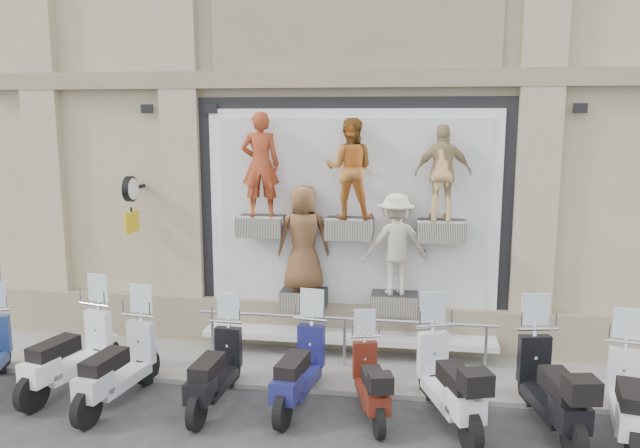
# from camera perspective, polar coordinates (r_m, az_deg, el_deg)

# --- Properties ---
(ground) EXTENTS (90.00, 90.00, 0.00)m
(ground) POSITION_cam_1_polar(r_m,az_deg,el_deg) (9.02, 0.65, -18.10)
(ground) COLOR #2A2A2D
(ground) RESTS_ON ground
(sidewalk) EXTENTS (16.00, 2.20, 0.08)m
(sidewalk) POSITION_cam_1_polar(r_m,az_deg,el_deg) (10.88, 2.30, -12.77)
(sidewalk) COLOR gray
(sidewalk) RESTS_ON ground
(building) EXTENTS (14.00, 8.60, 12.00)m
(building) POSITION_cam_1_polar(r_m,az_deg,el_deg) (15.03, 4.75, 16.60)
(building) COLOR tan
(building) RESTS_ON ground
(shop_vitrine) EXTENTS (5.60, 0.91, 4.30)m
(shop_vitrine) POSITION_cam_1_polar(r_m,az_deg,el_deg) (10.83, 2.98, 0.15)
(shop_vitrine) COLOR black
(shop_vitrine) RESTS_ON ground
(guard_rail) EXTENTS (5.06, 0.10, 0.93)m
(guard_rail) POSITION_cam_1_polar(r_m,az_deg,el_deg) (10.64, 2.25, -10.87)
(guard_rail) COLOR #9EA0A5
(guard_rail) RESTS_ON ground
(clock_sign_bracket) EXTENTS (0.10, 0.80, 1.02)m
(clock_sign_bracket) POSITION_cam_1_polar(r_m,az_deg,el_deg) (11.60, -16.89, 2.38)
(clock_sign_bracket) COLOR black
(clock_sign_bracket) RESTS_ON ground
(scooter_b) EXTENTS (1.09, 2.19, 1.71)m
(scooter_b) POSITION_cam_1_polar(r_m,az_deg,el_deg) (10.48, -21.98, -9.67)
(scooter_b) COLOR silver
(scooter_b) RESTS_ON ground
(scooter_c) EXTENTS (0.88, 2.11, 1.66)m
(scooter_c) POSITION_cam_1_polar(r_m,az_deg,el_deg) (9.78, -18.07, -10.98)
(scooter_c) COLOR #A6A9B4
(scooter_c) RESTS_ON ground
(scooter_d) EXTENTS (0.66, 1.95, 1.56)m
(scooter_d) POSITION_cam_1_polar(r_m,az_deg,el_deg) (9.39, -9.62, -11.80)
(scooter_d) COLOR black
(scooter_d) RESTS_ON ground
(scooter_e) EXTENTS (0.83, 2.04, 1.61)m
(scooter_e) POSITION_cam_1_polar(r_m,az_deg,el_deg) (9.27, -1.92, -11.81)
(scooter_e) COLOR #171852
(scooter_e) RESTS_ON ground
(scooter_f) EXTENTS (0.92, 1.80, 1.40)m
(scooter_f) POSITION_cam_1_polar(r_m,az_deg,el_deg) (9.06, 4.69, -13.08)
(scooter_f) COLOR #51180E
(scooter_f) RESTS_ON ground
(scooter_g) EXTENTS (1.27, 2.18, 1.70)m
(scooter_g) POSITION_cam_1_polar(r_m,az_deg,el_deg) (8.94, 11.72, -12.55)
(scooter_g) COLOR silver
(scooter_g) RESTS_ON ground
(scooter_h) EXTENTS (1.01, 2.22, 1.74)m
(scooter_h) POSITION_cam_1_polar(r_m,az_deg,el_deg) (9.09, 20.46, -12.48)
(scooter_h) COLOR black
(scooter_h) RESTS_ON ground
(scooter_i) EXTENTS (0.95, 2.08, 1.63)m
(scooter_i) POSITION_cam_1_polar(r_m,az_deg,el_deg) (9.26, 26.45, -12.86)
(scooter_i) COLOR silver
(scooter_i) RESTS_ON ground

